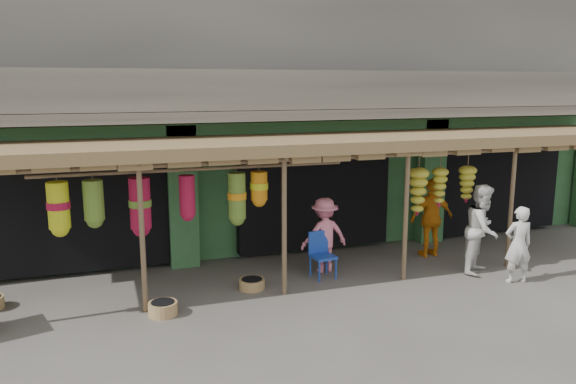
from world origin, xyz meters
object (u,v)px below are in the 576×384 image
object	(u,v)px
person_front	(518,245)
person_vendor	(432,218)
person_right	(482,229)
blue_chair	(321,252)
person_shopper	(324,235)

from	to	relation	value
person_front	person_vendor	bearing A→B (deg)	-62.41
person_right	person_vendor	bearing A→B (deg)	67.13
person_vendor	person_right	bearing A→B (deg)	105.52
person_right	blue_chair	bearing A→B (deg)	127.77
person_vendor	person_front	bearing A→B (deg)	107.91
blue_chair	person_front	distance (m)	3.83
person_right	person_shopper	bearing A→B (deg)	121.81
person_shopper	person_front	bearing A→B (deg)	147.94
person_front	person_shopper	size ratio (longest dim) A/B	0.98
blue_chair	person_shopper	size ratio (longest dim) A/B	0.60
person_shopper	person_vendor	bearing A→B (deg)	-178.89
blue_chair	person_shopper	distance (m)	0.44
person_front	person_vendor	distance (m)	2.13
blue_chair	person_right	size ratio (longest dim) A/B	0.50
person_right	person_vendor	distance (m)	1.35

